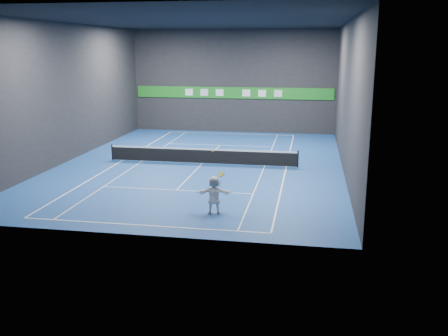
% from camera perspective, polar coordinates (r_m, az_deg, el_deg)
% --- Properties ---
extents(ground, '(26.00, 26.00, 0.00)m').
position_cam_1_polar(ground, '(32.70, -2.51, 0.52)').
color(ground, navy).
rests_on(ground, ground).
extents(ceiling, '(26.00, 26.00, 0.00)m').
position_cam_1_polar(ceiling, '(31.90, -2.69, 16.47)').
color(ceiling, black).
rests_on(ceiling, ground).
extents(wall_back, '(18.00, 0.10, 9.00)m').
position_cam_1_polar(wall_back, '(44.73, 1.05, 9.87)').
color(wall_back, black).
rests_on(wall_back, ground).
extents(wall_front, '(18.00, 0.10, 9.00)m').
position_cam_1_polar(wall_front, '(19.59, -10.85, 4.89)').
color(wall_front, black).
rests_on(wall_front, ground).
extents(wall_left, '(0.10, 26.00, 9.00)m').
position_cam_1_polar(wall_left, '(35.05, -17.27, 8.26)').
color(wall_left, black).
rests_on(wall_left, ground).
extents(wall_right, '(0.10, 26.00, 9.00)m').
position_cam_1_polar(wall_right, '(31.31, 13.87, 7.91)').
color(wall_right, black).
rests_on(wall_right, ground).
extents(baseline_near, '(10.98, 0.08, 0.01)m').
position_cam_1_polar(baseline_near, '(21.70, -9.29, -6.47)').
color(baseline_near, white).
rests_on(baseline_near, ground).
extents(baseline_far, '(10.98, 0.08, 0.01)m').
position_cam_1_polar(baseline_far, '(44.16, 0.80, 3.95)').
color(baseline_far, white).
rests_on(baseline_far, ground).
extents(sideline_doubles_left, '(0.08, 23.78, 0.01)m').
position_cam_1_polar(sideline_doubles_left, '(34.28, -11.51, 0.87)').
color(sideline_doubles_left, white).
rests_on(sideline_doubles_left, ground).
extents(sideline_doubles_right, '(0.08, 23.78, 0.01)m').
position_cam_1_polar(sideline_doubles_right, '(32.00, 7.14, 0.14)').
color(sideline_doubles_right, white).
rests_on(sideline_doubles_right, ground).
extents(sideline_singles_left, '(0.06, 23.78, 0.01)m').
position_cam_1_polar(sideline_singles_left, '(33.81, -9.33, 0.79)').
color(sideline_singles_left, white).
rests_on(sideline_singles_left, ground).
extents(sideline_singles_right, '(0.06, 23.78, 0.01)m').
position_cam_1_polar(sideline_singles_right, '(32.09, 4.67, 0.24)').
color(sideline_singles_right, white).
rests_on(sideline_singles_right, ground).
extents(service_line_near, '(8.23, 0.06, 0.01)m').
position_cam_1_polar(service_line_near, '(26.69, -5.46, -2.53)').
color(service_line_near, white).
rests_on(service_line_near, ground).
extents(service_line_far, '(8.23, 0.06, 0.01)m').
position_cam_1_polar(service_line_far, '(38.84, -0.49, 2.62)').
color(service_line_far, white).
rests_on(service_line_far, ground).
extents(center_service_line, '(0.06, 12.80, 0.01)m').
position_cam_1_polar(center_service_line, '(32.70, -2.51, 0.52)').
color(center_service_line, white).
rests_on(center_service_line, ground).
extents(player, '(1.68, 0.78, 1.75)m').
position_cam_1_polar(player, '(22.70, -1.15, -3.07)').
color(player, white).
rests_on(player, ground).
extents(tennis_ball, '(0.07, 0.07, 0.07)m').
position_cam_1_polar(tennis_ball, '(22.28, -1.31, 1.91)').
color(tennis_ball, '#C3D723').
rests_on(tennis_ball, player).
extents(tennis_net, '(12.50, 0.10, 1.07)m').
position_cam_1_polar(tennis_net, '(32.58, -2.52, 1.44)').
color(tennis_net, black).
rests_on(tennis_net, ground).
extents(sponsor_banner, '(17.64, 0.11, 1.00)m').
position_cam_1_polar(sponsor_banner, '(44.74, 1.03, 8.59)').
color(sponsor_banner, '#1C8021').
rests_on(sponsor_banner, wall_back).
extents(tennis_racket, '(0.39, 0.36, 0.74)m').
position_cam_1_polar(tennis_racket, '(22.46, -0.31, -0.95)').
color(tennis_racket, red).
rests_on(tennis_racket, player).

